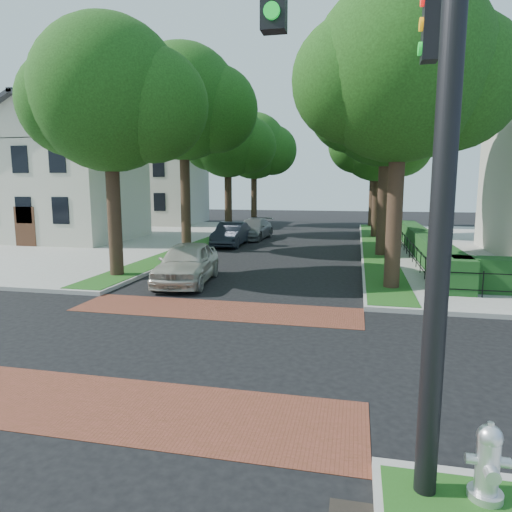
# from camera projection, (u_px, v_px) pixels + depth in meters

# --- Properties ---
(ground) EXTENTS (120.00, 120.00, 0.00)m
(ground) POSITION_uv_depth(u_px,v_px,m) (177.00, 345.00, 11.11)
(ground) COLOR black
(ground) RESTS_ON ground
(sidewalk_nw) EXTENTS (30.00, 30.00, 0.15)m
(sidewalk_nw) POSITION_uv_depth(u_px,v_px,m) (27.00, 237.00, 33.58)
(sidewalk_nw) COLOR gray
(sidewalk_nw) RESTS_ON ground
(crosswalk_far) EXTENTS (9.00, 2.20, 0.01)m
(crosswalk_far) POSITION_uv_depth(u_px,v_px,m) (216.00, 310.00, 14.19)
(crosswalk_far) COLOR brown
(crosswalk_far) RESTS_ON ground
(crosswalk_near) EXTENTS (9.00, 2.20, 0.01)m
(crosswalk_near) POSITION_uv_depth(u_px,v_px,m) (107.00, 406.00, 8.02)
(crosswalk_near) COLOR brown
(crosswalk_near) RESTS_ON ground
(grass_strip_ne) EXTENTS (1.60, 29.80, 0.02)m
(grass_strip_ne) POSITION_uv_depth(u_px,v_px,m) (376.00, 245.00, 28.36)
(grass_strip_ne) COLOR #204A15
(grass_strip_ne) RESTS_ON sidewalk_ne
(grass_strip_nw) EXTENTS (1.60, 29.80, 0.02)m
(grass_strip_nw) POSITION_uv_depth(u_px,v_px,m) (210.00, 240.00, 30.66)
(grass_strip_nw) COLOR #204A15
(grass_strip_nw) RESTS_ON sidewalk_nw
(tree_right_near) EXTENTS (7.75, 6.67, 10.66)m
(tree_right_near) POSITION_uv_depth(u_px,v_px,m) (404.00, 74.00, 15.72)
(tree_right_near) COLOR black
(tree_right_near) RESTS_ON sidewalk_ne
(tree_right_mid) EXTENTS (8.25, 7.09, 11.22)m
(tree_right_mid) POSITION_uv_depth(u_px,v_px,m) (389.00, 103.00, 23.40)
(tree_right_mid) COLOR black
(tree_right_mid) RESTS_ON sidewalk_ne
(tree_right_far) EXTENTS (7.25, 6.23, 9.74)m
(tree_right_far) POSITION_uv_depth(u_px,v_px,m) (380.00, 141.00, 32.22)
(tree_right_far) COLOR black
(tree_right_far) RESTS_ON sidewalk_ne
(tree_right_back) EXTENTS (7.50, 6.45, 10.20)m
(tree_right_back) POSITION_uv_depth(u_px,v_px,m) (375.00, 146.00, 40.86)
(tree_right_back) COLOR black
(tree_right_back) RESTS_ON sidewalk_ne
(tree_left_near) EXTENTS (7.50, 6.45, 10.20)m
(tree_left_near) POSITION_uv_depth(u_px,v_px,m) (114.00, 98.00, 18.11)
(tree_left_near) COLOR black
(tree_left_near) RESTS_ON sidewalk_nw
(tree_left_mid) EXTENTS (8.00, 6.88, 11.48)m
(tree_left_mid) POSITION_uv_depth(u_px,v_px,m) (187.00, 104.00, 25.68)
(tree_left_mid) COLOR black
(tree_left_mid) RESTS_ON sidewalk_nw
(tree_left_far) EXTENTS (7.00, 6.02, 9.86)m
(tree_left_far) POSITION_uv_depth(u_px,v_px,m) (230.00, 141.00, 34.52)
(tree_left_far) COLOR black
(tree_left_far) RESTS_ON sidewalk_nw
(tree_left_back) EXTENTS (7.75, 6.66, 10.44)m
(tree_left_back) POSITION_uv_depth(u_px,v_px,m) (256.00, 147.00, 43.18)
(tree_left_back) COLOR black
(tree_left_back) RESTS_ON sidewalk_nw
(hedge_main_road) EXTENTS (1.00, 18.00, 1.20)m
(hedge_main_road) POSITION_uv_depth(u_px,v_px,m) (424.00, 245.00, 23.82)
(hedge_main_road) COLOR #143C16
(hedge_main_road) RESTS_ON sidewalk_ne
(fence_main_road) EXTENTS (0.06, 18.00, 0.90)m
(fence_main_road) POSITION_uv_depth(u_px,v_px,m) (408.00, 247.00, 24.02)
(fence_main_road) COLOR black
(fence_main_road) RESTS_ON sidewalk_ne
(house_left_near) EXTENTS (10.00, 9.00, 10.14)m
(house_left_near) POSITION_uv_depth(u_px,v_px,m) (62.00, 167.00, 30.99)
(house_left_near) COLOR beige
(house_left_near) RESTS_ON sidewalk_nw
(house_left_far) EXTENTS (10.00, 9.00, 10.14)m
(house_left_far) POSITION_uv_depth(u_px,v_px,m) (152.00, 173.00, 44.50)
(house_left_far) COLOR beige
(house_left_far) RESTS_ON sidewalk_nw
(traffic_signal) EXTENTS (2.17, 2.00, 8.00)m
(traffic_signal) POSITION_uv_depth(u_px,v_px,m) (425.00, 107.00, 5.08)
(traffic_signal) COLOR black
(traffic_signal) RESTS_ON sidewalk_se
(parked_car_front) EXTENTS (2.45, 4.96, 1.63)m
(parked_car_front) POSITION_uv_depth(u_px,v_px,m) (187.00, 263.00, 17.98)
(parked_car_front) COLOR #B8B4A5
(parked_car_front) RESTS_ON ground
(parked_car_middle) EXTENTS (1.67, 4.57, 1.49)m
(parked_car_middle) POSITION_uv_depth(u_px,v_px,m) (231.00, 234.00, 29.02)
(parked_car_middle) COLOR black
(parked_car_middle) RESTS_ON ground
(parked_car_rear) EXTENTS (2.34, 5.09, 1.44)m
(parked_car_rear) POSITION_uv_depth(u_px,v_px,m) (253.00, 229.00, 32.71)
(parked_car_rear) COLOR slate
(parked_car_rear) RESTS_ON ground
(fire_hydrant) EXTENTS (0.52, 0.54, 0.98)m
(fire_hydrant) POSITION_uv_depth(u_px,v_px,m) (488.00, 464.00, 5.34)
(fire_hydrant) COLOR silver
(fire_hydrant) RESTS_ON sidewalk_se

